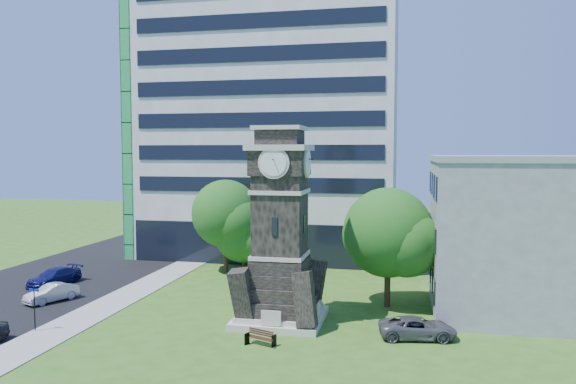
% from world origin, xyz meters
% --- Properties ---
extents(ground, '(160.00, 160.00, 0.00)m').
position_xyz_m(ground, '(0.00, 0.00, 0.00)').
color(ground, '#2F5A19').
rests_on(ground, ground).
extents(sidewalk, '(3.00, 70.00, 0.06)m').
position_xyz_m(sidewalk, '(-9.50, 5.00, 0.03)').
color(sidewalk, gray).
rests_on(sidewalk, ground).
extents(street, '(14.00, 80.00, 0.02)m').
position_xyz_m(street, '(-18.00, 5.00, 0.01)').
color(street, black).
rests_on(street, ground).
extents(clock_tower, '(5.40, 5.40, 12.22)m').
position_xyz_m(clock_tower, '(3.00, 2.00, 5.28)').
color(clock_tower, beige).
rests_on(clock_tower, ground).
extents(office_tall, '(26.20, 15.11, 28.60)m').
position_xyz_m(office_tall, '(-3.20, 25.84, 14.22)').
color(office_tall, white).
rests_on(office_tall, ground).
extents(office_low, '(15.20, 12.20, 10.40)m').
position_xyz_m(office_low, '(19.97, 8.00, 5.21)').
color(office_low, '#9A9DA0').
rests_on(office_low, ground).
extents(car_street_mid, '(2.75, 3.97, 1.24)m').
position_xyz_m(car_street_mid, '(-13.93, 3.08, 0.62)').
color(car_street_mid, '#94979B').
rests_on(car_street_mid, ground).
extents(car_street_north, '(2.99, 4.93, 1.34)m').
position_xyz_m(car_street_north, '(-16.83, 7.57, 0.67)').
color(car_street_north, '#12144F').
rests_on(car_street_north, ground).
extents(car_east_lot, '(4.65, 2.67, 1.22)m').
position_xyz_m(car_east_lot, '(11.40, 0.40, 0.61)').
color(car_east_lot, '#535359').
rests_on(car_east_lot, ground).
extents(park_bench, '(1.63, 0.44, 0.84)m').
position_xyz_m(park_bench, '(2.92, -2.53, 0.45)').
color(park_bench, black).
rests_on(park_bench, ground).
extents(street_sign, '(0.64, 0.06, 2.66)m').
position_xyz_m(street_sign, '(-10.78, -3.06, 1.66)').
color(street_sign, black).
rests_on(street_sign, ground).
extents(tree_nw, '(6.58, 5.98, 8.23)m').
position_xyz_m(tree_nw, '(-4.83, 15.10, 5.03)').
color(tree_nw, '#332114').
rests_on(tree_nw, ground).
extents(tree_nc, '(5.76, 5.23, 6.14)m').
position_xyz_m(tree_nc, '(-3.28, 15.35, 3.38)').
color(tree_nc, '#332114').
rests_on(tree_nc, ground).
extents(tree_ne, '(6.14, 5.58, 7.33)m').
position_xyz_m(tree_ne, '(8.76, 18.54, 4.35)').
color(tree_ne, '#332114').
rests_on(tree_ne, ground).
extents(tree_east, '(6.77, 6.15, 8.23)m').
position_xyz_m(tree_east, '(9.56, 6.77, 4.95)').
color(tree_east, '#332114').
rests_on(tree_east, ground).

